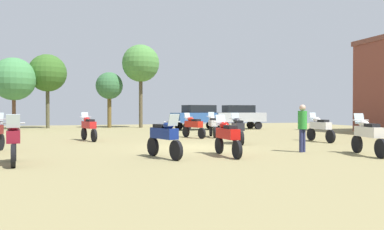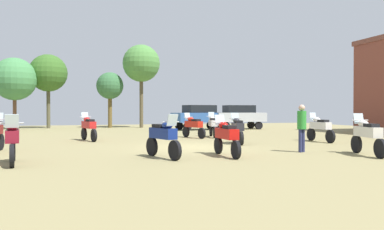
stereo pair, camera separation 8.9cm
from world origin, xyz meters
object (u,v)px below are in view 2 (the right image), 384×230
Objects in this scene: motorcycle_9 at (237,129)px; motorcycle_11 at (320,127)px; car_3 at (199,115)px; tree_1 at (110,86)px; motorcycle_1 at (213,125)px; motorcycle_7 at (163,136)px; tree_5 at (48,73)px; motorcycle_6 at (89,127)px; motorcycle_4 at (226,136)px; person_1 at (302,124)px; motorcycle_2 at (367,135)px; motorcycle_10 at (13,140)px; tree_4 at (141,64)px; tree_3 at (15,79)px; car_1 at (239,115)px; motorcycle_12 at (193,126)px.

motorcycle_9 is 0.95× the size of motorcycle_11.
motorcycle_11 is at bearing 179.53° from car_3.
motorcycle_9 is 0.43× the size of tree_1.
motorcycle_1 is 10.00m from motorcycle_7.
tree_5 is at bearing 127.44° from motorcycle_11.
motorcycle_11 is 20.70m from tree_1.
motorcycle_6 is 1.01× the size of motorcycle_9.
motorcycle_11 is 0.49× the size of car_3.
motorcycle_4 is 1.23× the size of person_1.
motorcycle_9 is at bearing 128.15° from motorcycle_2.
tree_5 is at bearing 49.80° from car_3.
tree_4 is (7.30, 21.95, 5.07)m from motorcycle_10.
tree_1 is at bearing 166.78° from tree_4.
motorcycle_10 is 0.48× the size of car_3.
tree_5 reaches higher than motorcycle_4.
motorcycle_4 is at bearing 179.19° from motorcycle_2.
motorcycle_4 is at bearing -95.43° from motorcycle_1.
motorcycle_11 is 12.72m from car_3.
motorcycle_10 is 20.11m from car_3.
tree_1 is 5.42m from tree_5.
motorcycle_1 is at bearing -70.17° from tree_1.
motorcycle_1 is at bearing -137.12° from motorcycle_7.
tree_5 is (-8.03, 1.25, -0.97)m from tree_4.
motorcycle_4 is 0.37× the size of tree_3.
tree_1 is at bearing -108.94° from motorcycle_10.
car_1 is (1.04, 12.57, 0.44)m from motorcycle_11.
tree_5 reaches higher than car_1.
tree_1 is (-4.60, 18.21, 3.02)m from motorcycle_9.
motorcycle_1 is 1.30m from motorcycle_12.
tree_5 is at bearing 171.15° from tree_4.
car_3 is (11.18, 16.71, 0.43)m from motorcycle_10.
motorcycle_6 is 0.29× the size of tree_4.
motorcycle_11 is 0.35× the size of tree_5.
tree_5 reaches higher than person_1.
motorcycle_9 is at bearing -161.96° from motorcycle_10.
car_1 is at bearing 17.90° from motorcycle_6.
tree_1 is at bearing 87.25° from motorcycle_12.
motorcycle_10 is 0.97× the size of motorcycle_11.
tree_1 is (-4.95, 13.73, 3.01)m from motorcycle_1.
motorcycle_1 is 1.20× the size of person_1.
motorcycle_2 is 6.15m from motorcycle_9.
car_1 is (5.52, 12.42, 0.44)m from motorcycle_9.
motorcycle_9 is at bearing 61.65° from motorcycle_4.
tree_4 is at bearing 88.42° from motorcycle_4.
person_1 is 0.24× the size of tree_4.
motorcycle_9 is 4.35m from motorcycle_12.
tree_5 is (-15.40, 6.39, 3.66)m from car_1.
tree_3 is (-14.46, 5.41, 3.00)m from car_3.
motorcycle_10 is 1.20× the size of person_1.
motorcycle_1 is 1.02× the size of motorcycle_9.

